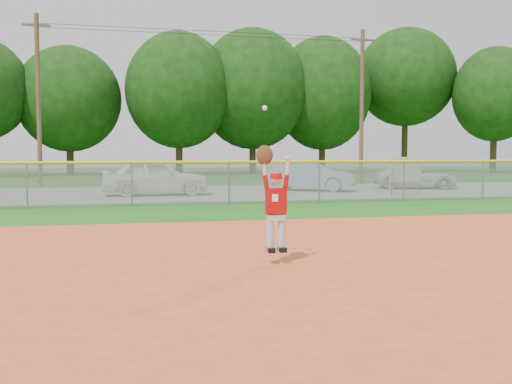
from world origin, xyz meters
TOP-DOWN VIEW (x-y plane):
  - ground at (0.00, 0.00)m, footprint 120.00×120.00m
  - clay_infield at (0.00, -3.00)m, footprint 24.00×16.00m
  - parking_strip at (0.00, 16.00)m, footprint 44.00×10.00m
  - car_white_a at (-2.34, 14.64)m, footprint 4.51×1.91m
  - car_blue at (4.91, 15.99)m, footprint 4.37×3.28m
  - car_white_b at (10.60, 16.48)m, footprint 4.41×2.83m
  - sponsor_sign at (7.85, 12.19)m, footprint 1.74×0.72m
  - outfield_fence at (0.00, 10.00)m, footprint 40.06×0.10m
  - power_lines at (1.00, 22.00)m, footprint 19.40×0.24m
  - tree_line at (0.96, 37.90)m, footprint 62.37×13.00m
  - ballplayer at (-1.10, -0.80)m, footprint 0.57×0.25m

SIDE VIEW (x-z plane):
  - ground at x=0.00m, z-range 0.00..0.00m
  - parking_strip at x=0.00m, z-range 0.00..0.03m
  - clay_infield at x=0.00m, z-range 0.00..0.04m
  - car_white_b at x=10.60m, z-range 0.03..1.16m
  - car_blue at x=4.91m, z-range 0.03..1.41m
  - car_white_a at x=-2.34m, z-range 0.03..1.55m
  - outfield_fence at x=0.00m, z-range 0.11..1.66m
  - sponsor_sign at x=7.85m, z-range 0.26..1.91m
  - ballplayer at x=-1.10m, z-range -0.09..2.26m
  - power_lines at x=1.00m, z-range 0.18..9.18m
  - tree_line at x=0.96m, z-range 0.32..14.75m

